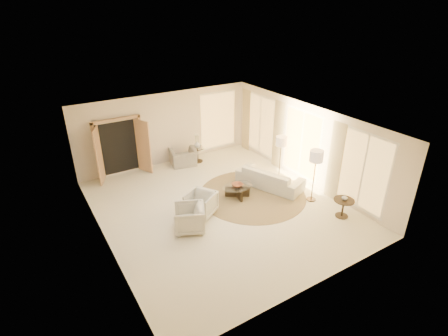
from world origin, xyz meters
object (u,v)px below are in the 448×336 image
bowl (237,185)px  end_vase (345,197)px  end_table (343,205)px  floor_lamp_far (316,158)px  armchair_right (189,217)px  side_vase (197,144)px  floor_lamp_near (281,143)px  coffee_table (237,190)px  side_table (198,153)px  sofa (270,178)px  armchair_left (201,203)px  accent_chair (183,155)px

bowl → end_vase: size_ratio=2.01×
end_table → floor_lamp_far: 1.62m
armchair_right → side_vase: 4.62m
floor_lamp_near → side_vase: 3.43m
bowl → side_vase: size_ratio=1.28×
coffee_table → floor_lamp_far: floor_lamp_far is taller
side_table → coffee_table: bearing=-93.3°
coffee_table → end_table: end_table is taller
armchair_right → end_table: bearing=91.7°
sofa → armchair_right: (-3.52, -0.83, 0.08)m
end_table → armchair_left: bearing=147.0°
end_table → bowl: size_ratio=1.71×
armchair_left → armchair_right: (-0.64, -0.52, 0.01)m
end_vase → side_vase: size_ratio=0.64×
armchair_right → side_table: (2.34, 3.97, -0.05)m
armchair_right → accent_chair: 4.33m
armchair_right → coffee_table: (2.16, 0.82, -0.17)m
armchair_left → accent_chair: (1.08, 3.46, 0.03)m
floor_lamp_far → end_vase: size_ratio=9.88×
floor_lamp_far → end_vase: bearing=-85.2°
sofa → armchair_right: size_ratio=2.75×
end_table → bowl: bearing=128.0°
accent_chair → side_table: accent_chair is taller
end_table → end_vase: bearing=135.0°
armchair_left → floor_lamp_far: size_ratio=0.47×
end_table → end_vase: end_vase is taller
floor_lamp_near → side_table: bearing=124.2°
accent_chair → side_vase: bearing=-168.9°
floor_lamp_near → end_vase: 3.07m
floor_lamp_near → bowl: 2.30m
floor_lamp_far → side_vase: (-1.76, 4.59, -0.74)m
armchair_right → side_table: 4.61m
bowl → side_vase: bearing=86.7°
floor_lamp_near → accent_chair: bearing=132.1°
coffee_table → end_table: 3.33m
coffee_table → floor_lamp_near: (2.08, 0.37, 1.10)m
sofa → side_table: (-1.17, 3.15, 0.03)m
coffee_table → side_vase: bearing=86.7°
armchair_left → end_table: (3.57, -2.32, -0.01)m
armchair_right → end_vase: bearing=91.7°
side_vase → end_table: bearing=-72.1°
sofa → side_vase: size_ratio=8.35×
coffee_table → side_table: 3.16m
accent_chair → floor_lamp_far: bearing=128.6°
coffee_table → end_table: bearing=-52.0°
armchair_left → end_vase: armchair_left is taller
side_vase → armchair_left: bearing=-116.2°
coffee_table → bowl: bearing=90.0°
bowl → armchair_right: bearing=-159.3°
side_vase → accent_chair: bearing=180.0°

